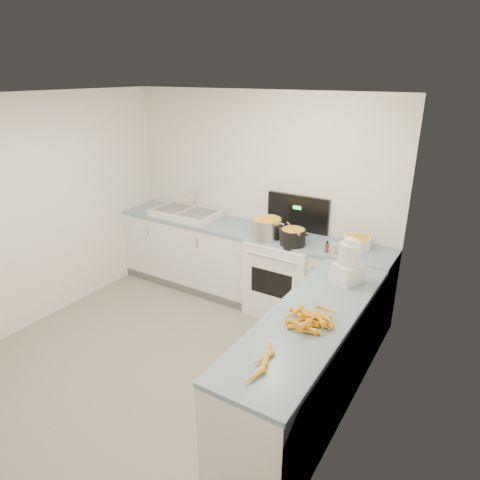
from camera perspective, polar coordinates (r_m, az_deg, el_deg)
The scene contains 19 objects.
floor at distance 4.38m, azimuth -11.48°, elevation -16.76°, with size 3.50×4.00×0.00m, color gray, non-canonical shape.
ceiling at distance 3.46m, azimuth -14.66°, elevation 17.88°, with size 3.50×4.00×0.00m, color white, non-canonical shape.
wall_back at distance 5.26m, azimuth 2.39°, elevation 5.73°, with size 3.50×2.50×0.00m, color white, non-canonical shape.
wall_left at distance 5.07m, azimuth -27.28°, elevation 2.70°, with size 4.00×2.50×0.00m, color white, non-canonical shape.
wall_right at distance 2.90m, azimuth 13.19°, elevation -8.69°, with size 4.00×2.50×0.00m, color white, non-canonical shape.
counter_back at distance 5.29m, azimuth 0.66°, elevation -3.18°, with size 3.50×0.62×0.94m.
counter_right at distance 3.65m, azimuth 9.14°, elevation -16.09°, with size 0.62×2.20×0.94m.
stove at distance 5.04m, azimuth 5.95°, elevation -4.56°, with size 0.76×0.65×1.36m.
sink at distance 5.59m, azimuth -7.25°, elevation 3.62°, with size 0.86×0.52×0.31m.
steel_pot at distance 4.78m, azimuth 3.61°, elevation 1.45°, with size 0.34×0.34×0.25m, color silver.
black_pot at distance 4.62m, azimuth 7.05°, elevation 0.27°, with size 0.27×0.27×0.20m, color black.
wooden_spoon at distance 4.58m, azimuth 7.11°, elevation 1.53°, with size 0.02×0.02×0.40m, color #AD7A47.
mixing_bowl at distance 4.66m, azimuth 15.30°, elevation -0.34°, with size 0.28×0.28×0.13m, color white.
extract_bottle at distance 4.50m, azimuth 11.51°, elevation -1.03°, with size 0.04×0.04×0.10m, color #593319.
spice_jar at distance 4.49m, azimuth 12.45°, elevation -1.20°, with size 0.05×0.05×0.09m, color #E5B266.
food_processor at distance 3.86m, azimuth 14.26°, elevation -3.09°, with size 0.28×0.30×0.41m.
carrot_pile at distance 3.25m, azimuth 9.35°, elevation -10.43°, with size 0.40×0.41×0.09m.
peeled_carrots at distance 2.82m, azimuth 2.93°, elevation -16.19°, with size 0.13×0.43×0.04m.
peelings at distance 5.69m, azimuth -8.85°, elevation 4.27°, with size 0.23×0.26×0.01m.
Camera 1 is at (2.47, -2.41, 2.68)m, focal length 32.00 mm.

